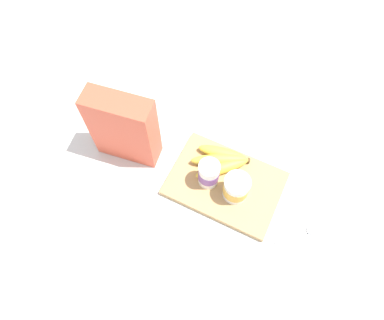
{
  "coord_description": "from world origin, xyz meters",
  "views": [
    {
      "loc": [
        -0.09,
        0.41,
        0.98
      ],
      "look_at": [
        0.11,
        0.0,
        0.07
      ],
      "focal_mm": 32.97,
      "sensor_mm": 36.0,
      "label": 1
    }
  ],
  "objects": [
    {
      "name": "cereal_box",
      "position": [
        0.32,
        0.02,
        0.13
      ],
      "size": [
        0.2,
        0.1,
        0.26
      ],
      "primitive_type": "cube",
      "rotation": [
        0.0,
        0.0,
        0.15
      ],
      "color": "#D85138",
      "rests_on": "ground_plane"
    },
    {
      "name": "cutting_board",
      "position": [
        0.0,
        0.0,
        0.01
      ],
      "size": [
        0.33,
        0.23,
        0.02
      ],
      "primitive_type": "cube",
      "color": "tan",
      "rests_on": "ground_plane"
    },
    {
      "name": "yogurt_cup_front",
      "position": [
        -0.04,
        0.02,
        0.06
      ],
      "size": [
        0.07,
        0.07,
        0.09
      ],
      "color": "white",
      "rests_on": "cutting_board"
    },
    {
      "name": "yogurt_cup_back",
      "position": [
        0.05,
        0.02,
        0.07
      ],
      "size": [
        0.06,
        0.06,
        0.09
      ],
      "color": "white",
      "rests_on": "cutting_board"
    },
    {
      "name": "spoon",
      "position": [
        -0.26,
        0.04,
        0.01
      ],
      "size": [
        0.11,
        0.1,
        0.01
      ],
      "color": "silver",
      "rests_on": "ground_plane"
    },
    {
      "name": "ground_plane",
      "position": [
        0.0,
        0.0,
        0.0
      ],
      "size": [
        2.4,
        2.4,
        0.0
      ],
      "primitive_type": "plane",
      "color": "silver"
    },
    {
      "name": "banana_bunch",
      "position": [
        0.04,
        -0.05,
        0.04
      ],
      "size": [
        0.17,
        0.15,
        0.04
      ],
      "color": "yellow",
      "rests_on": "cutting_board"
    }
  ]
}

